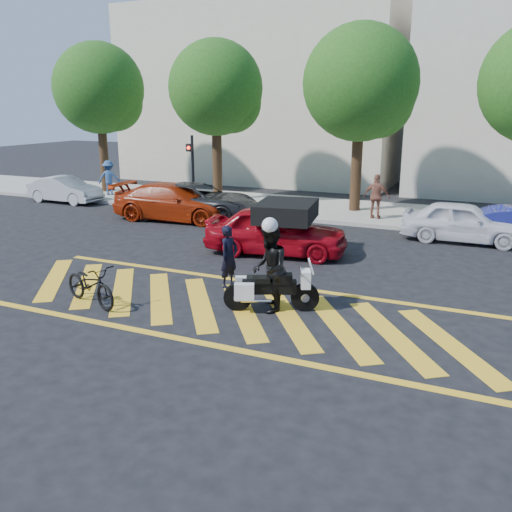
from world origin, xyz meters
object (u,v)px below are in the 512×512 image
at_px(bicycle, 90,284).
at_px(parked_far_left, 65,190).
at_px(officer_bike, 229,257).
at_px(officer_moto, 270,268).
at_px(parked_left, 174,202).
at_px(parked_mid_right, 463,222).
at_px(parked_mid_left, 196,201).
at_px(red_convertible, 276,231).
at_px(police_motorcycle, 270,289).

height_order(bicycle, parked_far_left, parked_far_left).
distance_m(officer_bike, officer_moto, 1.89).
bearing_deg(parked_left, officer_bike, -144.33).
relative_size(parked_far_left, parked_left, 0.74).
bearing_deg(parked_far_left, parked_mid_right, -90.66).
xyz_separation_m(bicycle, parked_left, (-3.37, 8.89, 0.23)).
xyz_separation_m(parked_left, parked_mid_left, (0.70, 0.52, 0.00)).
distance_m(officer_bike, red_convertible, 3.37).
distance_m(parked_left, parked_mid_left, 0.87).
relative_size(parked_mid_left, parked_mid_right, 1.31).
distance_m(officer_bike, bicycle, 3.36).
bearing_deg(officer_bike, parked_left, 52.26).
xyz_separation_m(officer_bike, parked_mid_left, (-4.99, 6.99, -0.07)).
xyz_separation_m(police_motorcycle, parked_far_left, (-14.10, 8.89, 0.09)).
relative_size(officer_bike, parked_left, 0.32).
distance_m(officer_moto, red_convertible, 4.75).
bearing_deg(parked_mid_left, officer_moto, -148.58).
bearing_deg(parked_mid_right, red_convertible, 127.32).
height_order(parked_far_left, parked_left, parked_left).
bearing_deg(parked_far_left, parked_left, -100.08).
relative_size(parked_left, parked_mid_right, 1.24).
relative_size(officer_moto, parked_far_left, 0.53).
xyz_separation_m(officer_moto, red_convertible, (-1.64, 4.45, -0.24)).
distance_m(parked_far_left, parked_left, 6.97).
height_order(bicycle, red_convertible, red_convertible).
height_order(parked_left, parked_mid_right, parked_left).
bearing_deg(officer_bike, parked_mid_left, 46.47).
relative_size(officer_bike, police_motorcycle, 0.78).
bearing_deg(parked_left, parked_far_left, 73.42).
relative_size(officer_bike, officer_moto, 0.81).
bearing_deg(red_convertible, bicycle, 149.91).
bearing_deg(parked_mid_left, police_motorcycle, -148.55).
bearing_deg(parked_far_left, red_convertible, -108.75).
bearing_deg(police_motorcycle, red_convertible, 87.06).
bearing_deg(parked_left, officer_moto, -141.89).
bearing_deg(bicycle, parked_mid_right, -19.05).
bearing_deg(bicycle, police_motorcycle, -53.41).
xyz_separation_m(police_motorcycle, officer_moto, (-0.02, 0.01, 0.46)).
bearing_deg(red_convertible, police_motorcycle, -168.61).
bearing_deg(parked_mid_left, officer_bike, -152.05).
xyz_separation_m(police_motorcycle, red_convertible, (-1.65, 4.46, 0.23)).
bearing_deg(parked_far_left, officer_moto, -121.38).
xyz_separation_m(officer_moto, parked_left, (-7.24, 7.56, -0.26)).
bearing_deg(police_motorcycle, officer_bike, 121.67).
xyz_separation_m(bicycle, parked_mid_left, (-2.67, 9.40, 0.24)).
xyz_separation_m(red_convertible, parked_far_left, (-12.45, 4.43, -0.13)).
bearing_deg(bicycle, red_convertible, -3.24).
relative_size(officer_bike, parked_mid_right, 0.40).
bearing_deg(parked_far_left, police_motorcycle, -121.39).
relative_size(officer_moto, parked_left, 0.39).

